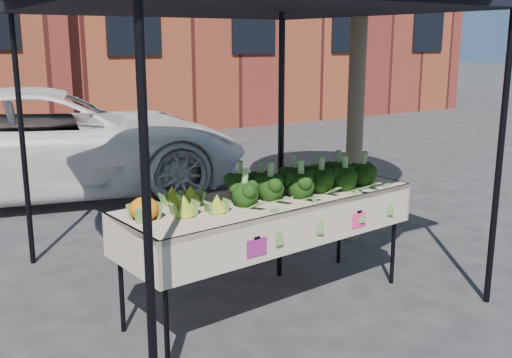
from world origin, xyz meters
The scene contains 6 objects.
ground centered at (0.00, 0.00, 0.00)m, with size 90.00×90.00×0.00m, color #262628.
table centered at (0.16, -0.10, 0.45)m, with size 2.47×1.02×0.90m.
canopy centered at (0.23, 0.45, 1.37)m, with size 3.16×3.16×2.74m, color black, non-canonical shape.
broccoli_heap centered at (0.43, -0.07, 1.02)m, with size 1.36×0.56×0.25m, color black.
romanesco_cluster centered at (-0.51, -0.06, 1.00)m, with size 0.42×0.56×0.19m, color #90A32A.
cauliflower_pair centered at (-0.89, -0.15, 0.99)m, with size 0.19×0.19×0.17m, color orange.
Camera 1 is at (-2.34, -3.77, 2.08)m, focal length 41.89 mm.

